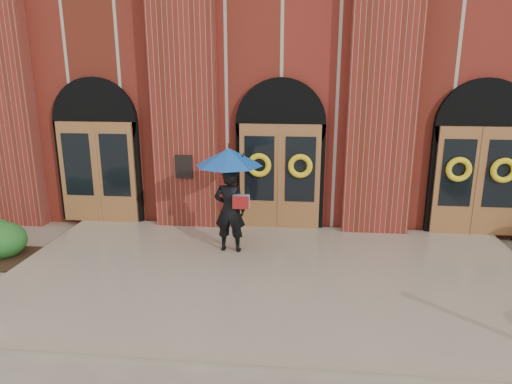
# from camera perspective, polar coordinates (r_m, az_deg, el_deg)

# --- Properties ---
(ground) EXTENTS (90.00, 90.00, 0.00)m
(ground) POSITION_cam_1_polar(r_m,az_deg,el_deg) (8.74, 1.86, -11.20)
(ground) COLOR gray
(ground) RESTS_ON ground
(landing) EXTENTS (10.00, 5.30, 0.15)m
(landing) POSITION_cam_1_polar(r_m,az_deg,el_deg) (8.84, 1.94, -10.34)
(landing) COLOR gray
(landing) RESTS_ON ground
(church_building) EXTENTS (16.20, 12.53, 7.00)m
(church_building) POSITION_cam_1_polar(r_m,az_deg,el_deg) (16.61, 4.26, 13.82)
(church_building) COLOR maroon
(church_building) RESTS_ON ground
(man_with_umbrella) EXTENTS (1.44, 1.44, 2.19)m
(man_with_umbrella) POSITION_cam_1_polar(r_m,az_deg,el_deg) (9.32, -3.33, 1.51)
(man_with_umbrella) COLOR black
(man_with_umbrella) RESTS_ON landing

